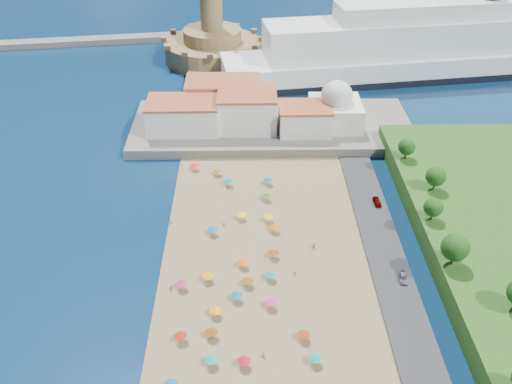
{
  "coord_description": "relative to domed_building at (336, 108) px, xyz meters",
  "views": [
    {
      "loc": [
        1.95,
        -92.89,
        86.48
      ],
      "look_at": [
        4.0,
        25.0,
        8.0
      ],
      "focal_mm": 40.0,
      "sensor_mm": 36.0,
      "label": 1
    }
  ],
  "objects": [
    {
      "name": "beachgoers",
      "position": [
        -29.28,
        -75.0,
        -7.88
      ],
      "size": [
        36.15,
        97.21,
        1.82
      ],
      "color": "tan",
      "rests_on": "beach"
    },
    {
      "name": "jetty",
      "position": [
        -42.0,
        37.0,
        -7.77
      ],
      "size": [
        18.0,
        70.0,
        2.4
      ],
      "primitive_type": "cube",
      "color": "#59544C",
      "rests_on": "ground"
    },
    {
      "name": "beach_parasols",
      "position": [
        -30.01,
        -85.58,
        -6.83
      ],
      "size": [
        31.72,
        117.82,
        2.2
      ],
      "color": "gray",
      "rests_on": "beach"
    },
    {
      "name": "terrace",
      "position": [
        -20.0,
        2.0,
        -7.47
      ],
      "size": [
        90.0,
        36.0,
        3.0
      ],
      "primitive_type": "cube",
      "color": "#59544C",
      "rests_on": "ground"
    },
    {
      "name": "domed_building",
      "position": [
        0.0,
        0.0,
        0.0
      ],
      "size": [
        16.0,
        16.0,
        15.0
      ],
      "color": "silver",
      "rests_on": "terrace"
    },
    {
      "name": "fortress",
      "position": [
        -42.0,
        67.0,
        -2.29
      ],
      "size": [
        40.0,
        40.0,
        32.4
      ],
      "color": "olive",
      "rests_on": "ground"
    },
    {
      "name": "cruise_ship",
      "position": [
        42.57,
        49.7,
        1.44
      ],
      "size": [
        162.66,
        46.93,
        35.18
      ],
      "color": "black",
      "rests_on": "ground"
    },
    {
      "name": "waterfront_buildings",
      "position": [
        -33.05,
        2.64,
        -1.1
      ],
      "size": [
        57.0,
        29.0,
        11.0
      ],
      "color": "silver",
      "rests_on": "terrace"
    },
    {
      "name": "hillside_trees",
      "position": [
        18.19,
        -79.29,
        1.19
      ],
      "size": [
        16.02,
        106.88,
        7.66
      ],
      "color": "#382314",
      "rests_on": "hillside"
    },
    {
      "name": "parked_cars",
      "position": [
        6.0,
        -69.27,
        -7.62
      ],
      "size": [
        2.23,
        75.85,
        1.43
      ],
      "color": "gray",
      "rests_on": "promenade"
    },
    {
      "name": "ground",
      "position": [
        -30.0,
        -71.0,
        -8.97
      ],
      "size": [
        700.0,
        700.0,
        0.0
      ],
      "primitive_type": "plane",
      "color": "#071938",
      "rests_on": "ground"
    }
  ]
}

